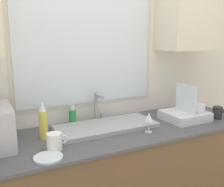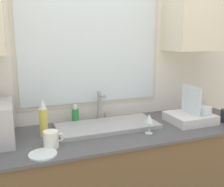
% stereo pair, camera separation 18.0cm
% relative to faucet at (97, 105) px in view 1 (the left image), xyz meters
% --- Properties ---
extents(wall_back, '(6.00, 0.38, 2.60)m').
position_rel_faucet_xyz_m(wall_back, '(-0.04, 0.07, 0.35)').
color(wall_back, silver).
rests_on(wall_back, ground_plane).
extents(sink_basin, '(0.74, 0.32, 0.03)m').
position_rel_faucet_xyz_m(sink_basin, '(-0.00, -0.18, -0.12)').
color(sink_basin, '#9EA0A5').
rests_on(sink_basin, countertop).
extents(faucet, '(0.08, 0.15, 0.24)m').
position_rel_faucet_xyz_m(faucet, '(0.00, 0.00, 0.00)').
color(faucet, '#99999E').
rests_on(faucet, countertop).
extents(dish_rack, '(0.34, 0.29, 0.29)m').
position_rel_faucet_xyz_m(dish_rack, '(0.66, -0.29, -0.09)').
color(dish_rack, silver).
rests_on(dish_rack, countertop).
extents(spray_bottle, '(0.06, 0.06, 0.26)m').
position_rel_faucet_xyz_m(spray_bottle, '(-0.46, -0.17, -0.01)').
color(spray_bottle, '#D8CC4C').
rests_on(spray_bottle, countertop).
extents(soap_bottle, '(0.05, 0.05, 0.15)m').
position_rel_faucet_xyz_m(soap_bottle, '(-0.20, 0.01, -0.07)').
color(soap_bottle, '#268C3F').
rests_on(soap_bottle, countertop).
extents(mug_near_sink, '(0.13, 0.09, 0.10)m').
position_rel_faucet_xyz_m(mug_near_sink, '(-0.44, -0.38, -0.08)').
color(mug_near_sink, white).
rests_on(mug_near_sink, countertop).
extents(wine_glass, '(0.06, 0.06, 0.14)m').
position_rel_faucet_xyz_m(wine_glass, '(0.23, -0.38, -0.03)').
color(wine_glass, silver).
rests_on(wine_glass, countertop).
extents(mug_by_rack, '(0.11, 0.08, 0.10)m').
position_rel_faucet_xyz_m(mug_by_rack, '(0.92, -0.38, -0.09)').
color(mug_by_rack, '#262628').
rests_on(mug_by_rack, countertop).
extents(small_plate, '(0.16, 0.16, 0.01)m').
position_rel_faucet_xyz_m(small_plate, '(-0.51, -0.47, -0.13)').
color(small_plate, silver).
rests_on(small_plate, countertop).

